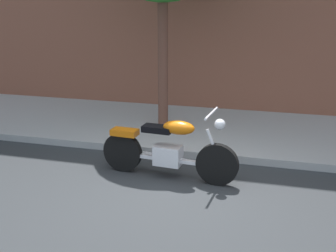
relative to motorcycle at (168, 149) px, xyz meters
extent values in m
plane|color=#303335|center=(0.26, -0.65, -0.49)|extent=(60.00, 60.00, 0.00)
cube|color=#ABABAB|center=(0.26, 2.55, -0.42)|extent=(25.86, 3.30, 0.14)
cylinder|color=black|center=(0.82, -0.07, -0.15)|extent=(0.68, 0.16, 0.68)
cylinder|color=black|center=(-0.81, 0.06, -0.15)|extent=(0.68, 0.16, 0.68)
cube|color=silver|center=(0.00, -0.01, -0.10)|extent=(0.46, 0.32, 0.32)
cube|color=silver|center=(0.00, -0.01, -0.17)|extent=(1.47, 0.20, 0.06)
ellipsoid|color=#D1660C|center=(0.18, -0.02, 0.39)|extent=(0.54, 0.30, 0.22)
cube|color=black|center=(-0.18, 0.01, 0.33)|extent=(0.50, 0.28, 0.10)
cube|color=#D1660C|center=(-0.76, 0.06, 0.21)|extent=(0.46, 0.28, 0.10)
cylinder|color=silver|center=(0.76, -0.07, 0.13)|extent=(0.27, 0.07, 0.58)
cylinder|color=silver|center=(0.70, -0.06, 0.67)|extent=(0.09, 0.70, 0.04)
sphere|color=silver|center=(0.84, -0.07, 0.51)|extent=(0.17, 0.17, 0.17)
cylinder|color=silver|center=(-0.23, 0.18, -0.20)|extent=(0.80, 0.16, 0.09)
cylinder|color=brown|center=(-0.79, 2.48, 1.16)|extent=(0.22, 0.22, 3.30)
camera|label=1|loc=(1.67, -6.12, 2.33)|focal=44.60mm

